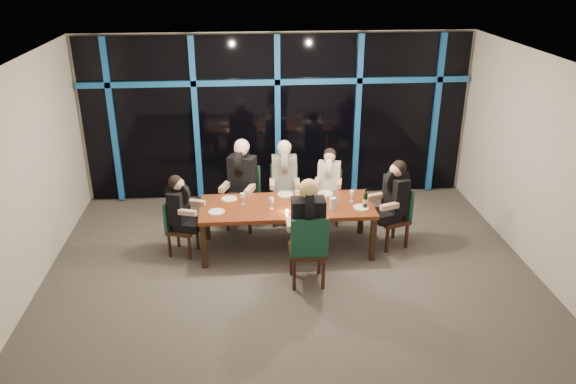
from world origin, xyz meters
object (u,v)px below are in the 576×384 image
object	(u,v)px
chair_far_mid	(284,190)
water_pitcher	(333,204)
chair_near_mid	(308,247)
wine_bottle	(365,201)
chair_far_left	(244,193)
chair_end_right	(397,213)
diner_far_right	(329,175)
chair_end_left	(178,224)
diner_far_mid	(284,171)
dining_table	(287,209)
diner_end_left	(180,203)
diner_near_mid	(308,216)
chair_far_right	(329,193)
diner_end_right	(394,192)
diner_far_left	(241,172)

from	to	relation	value
chair_far_mid	water_pitcher	bearing A→B (deg)	-60.43
chair_near_mid	wine_bottle	xyz separation A→B (m)	(0.94, 0.85, 0.27)
chair_far_left	water_pitcher	bearing A→B (deg)	-19.72
chair_end_right	diner_far_right	distance (m)	1.33
chair_end_left	diner_far_mid	bearing A→B (deg)	-43.31
dining_table	diner_end_left	distance (m)	1.59
diner_near_mid	water_pitcher	distance (m)	0.90
chair_far_left	water_pitcher	world-z (taller)	chair_far_left
chair_end_right	wine_bottle	size ratio (longest dim) A/B	3.15
wine_bottle	chair_end_right	bearing A→B (deg)	20.80
wine_bottle	chair_far_left	bearing A→B (deg)	148.79
diner_near_mid	dining_table	bearing A→B (deg)	-78.42
diner_end_left	water_pitcher	distance (m)	2.25
chair_far_right	chair_near_mid	xyz separation A→B (m)	(-0.59, -2.03, 0.10)
diner_end_right	wine_bottle	size ratio (longest dim) A/B	3.07
diner_far_right	diner_near_mid	world-z (taller)	diner_near_mid
chair_far_right	chair_end_left	world-z (taller)	chair_far_right
chair_far_left	diner_near_mid	distance (m)	2.08
chair_end_left	water_pitcher	distance (m)	2.35
chair_far_mid	diner_end_left	size ratio (longest dim) A/B	1.16
diner_far_left	chair_near_mid	bearing A→B (deg)	-44.31
chair_end_left	water_pitcher	size ratio (longest dim) A/B	4.79
chair_far_left	wine_bottle	world-z (taller)	wine_bottle
diner_near_mid	chair_end_right	bearing A→B (deg)	-147.56
chair_near_mid	diner_far_mid	xyz separation A→B (m)	(-0.17, 1.99, 0.34)
dining_table	chair_near_mid	size ratio (longest dim) A/B	2.44
diner_far_mid	diner_end_right	distance (m)	1.86
chair_far_right	chair_end_right	distance (m)	1.33
chair_far_right	chair_end_left	distance (m)	2.62
chair_far_right	wine_bottle	world-z (taller)	wine_bottle
chair_far_left	diner_far_right	distance (m)	1.44
chair_far_right	diner_far_right	bearing A→B (deg)	-90.00
chair_end_right	chair_near_mid	distance (m)	1.84
diner_far_left	diner_end_right	distance (m)	2.44
diner_end_left	diner_far_mid	bearing A→B (deg)	-41.66
dining_table	diner_near_mid	distance (m)	1.03
chair_end_right	water_pitcher	distance (m)	1.11
chair_far_left	diner_near_mid	xyz separation A→B (m)	(0.84, -1.85, 0.44)
chair_far_mid	diner_far_mid	distance (m)	0.40
chair_end_left	diner_far_right	size ratio (longest dim) A/B	1.00
chair_far_mid	diner_far_left	xyz separation A→B (m)	(-0.71, -0.22, 0.44)
chair_end_right	diner_end_right	distance (m)	0.39
chair_near_mid	wine_bottle	bearing A→B (deg)	-138.47
chair_far_left	chair_far_mid	xyz separation A→B (m)	(0.68, 0.13, -0.03)
wine_bottle	diner_end_right	bearing A→B (deg)	21.02
chair_far_right	chair_end_right	xyz separation A→B (m)	(0.91, -0.97, 0.04)
chair_end_left	dining_table	bearing A→B (deg)	-72.90
diner_far_right	dining_table	bearing A→B (deg)	-116.85
chair_near_mid	diner_near_mid	world-z (taller)	diner_near_mid
diner_far_right	chair_far_right	bearing A→B (deg)	90.00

